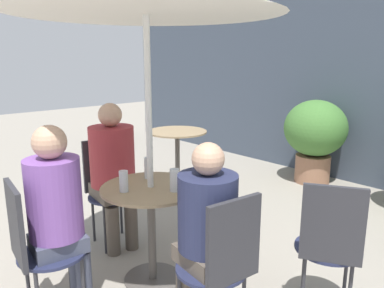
{
  "coord_description": "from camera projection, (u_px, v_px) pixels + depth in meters",
  "views": [
    {
      "loc": [
        1.83,
        -1.28,
        1.64
      ],
      "look_at": [
        -0.24,
        0.6,
        0.99
      ],
      "focal_mm": 35.0,
      "sensor_mm": 36.0,
      "label": 1
    }
  ],
  "objects": [
    {
      "name": "beer_glass_2",
      "position": [
        175.0,
        180.0,
        2.56
      ],
      "size": [
        0.07,
        0.07,
        0.16
      ],
      "color": "silver",
      "rests_on": "cafe_table_near"
    },
    {
      "name": "beer_glass_1",
      "position": [
        124.0,
        181.0,
        2.55
      ],
      "size": [
        0.06,
        0.06,
        0.15
      ],
      "color": "silver",
      "rests_on": "cafe_table_near"
    },
    {
      "name": "cafe_table_near",
      "position": [
        151.0,
        213.0,
        2.71
      ],
      "size": [
        0.71,
        0.71,
        0.74
      ],
      "color": "#514C47",
      "rests_on": "ground_plane"
    },
    {
      "name": "cafe_table_far",
      "position": [
        177.0,
        145.0,
        4.74
      ],
      "size": [
        0.75,
        0.75,
        0.74
      ],
      "color": "#514C47",
      "rests_on": "ground_plane"
    },
    {
      "name": "seated_person_2",
      "position": [
        206.0,
        223.0,
        2.15
      ],
      "size": [
        0.37,
        0.34,
        1.19
      ],
      "rotation": [
        0.0,
        0.0,
        4.59
      ],
      "color": "brown",
      "rests_on": "ground_plane"
    },
    {
      "name": "seated_person_0",
      "position": [
        113.0,
        165.0,
        3.18
      ],
      "size": [
        0.41,
        0.38,
        1.27
      ],
      "rotation": [
        0.0,
        0.0,
        1.45
      ],
      "color": "brown",
      "rests_on": "ground_plane"
    },
    {
      "name": "bistro_chair_2",
      "position": [
        223.0,
        259.0,
        2.07
      ],
      "size": [
        0.43,
        0.42,
        0.93
      ],
      "rotation": [
        0.0,
        0.0,
        -1.7
      ],
      "color": "#232847",
      "rests_on": "ground_plane"
    },
    {
      "name": "bistro_chair_3",
      "position": [
        330.0,
        240.0,
        2.28
      ],
      "size": [
        0.46,
        0.47,
        0.93
      ],
      "rotation": [
        0.0,
        0.0,
        3.67
      ],
      "color": "#232847",
      "rests_on": "ground_plane"
    },
    {
      "name": "beer_glass_0",
      "position": [
        148.0,
        168.0,
        2.83
      ],
      "size": [
        0.06,
        0.06,
        0.16
      ],
      "color": "silver",
      "rests_on": "cafe_table_near"
    },
    {
      "name": "seated_person_1",
      "position": [
        57.0,
        206.0,
        2.3
      ],
      "size": [
        0.33,
        0.35,
        1.25
      ],
      "rotation": [
        0.0,
        0.0,
        3.02
      ],
      "color": "#42475B",
      "rests_on": "ground_plane"
    },
    {
      "name": "potted_plant_0",
      "position": [
        315.0,
        134.0,
        4.91
      ],
      "size": [
        0.81,
        0.81,
        1.11
      ],
      "color": "#93664C",
      "rests_on": "ground_plane"
    },
    {
      "name": "bistro_chair_1",
      "position": [
        34.0,
        242.0,
        2.25
      ],
      "size": [
        0.42,
        0.43,
        0.93
      ],
      "rotation": [
        0.0,
        0.0,
        -3.27
      ],
      "color": "#232847",
      "rests_on": "ground_plane"
    },
    {
      "name": "bistro_chair_0",
      "position": [
        107.0,
        182.0,
        3.35
      ],
      "size": [
        0.43,
        0.42,
        0.93
      ],
      "rotation": [
        0.0,
        0.0,
        1.45
      ],
      "color": "#232847",
      "rests_on": "ground_plane"
    }
  ]
}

